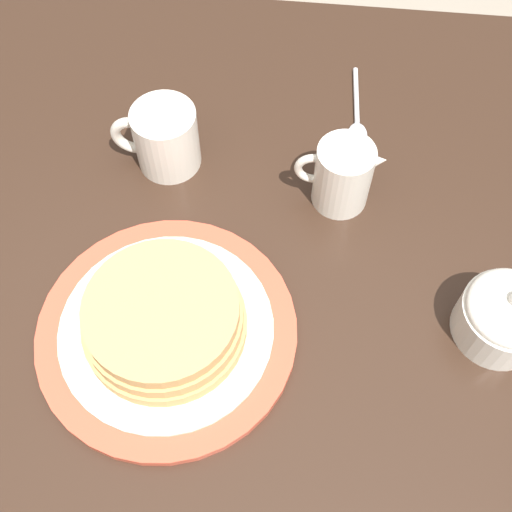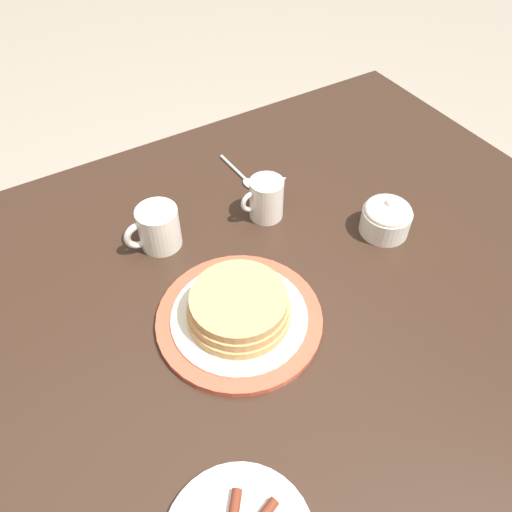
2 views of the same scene
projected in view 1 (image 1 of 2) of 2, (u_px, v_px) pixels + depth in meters
The scene contains 7 objects.
ground_plane at pixel (214, 457), 1.35m from camera, with size 8.00×8.00×0.00m, color gray.
dining_table at pixel (185, 339), 0.81m from camera, with size 1.55×1.07×0.73m.
pancake_plate at pixel (165, 324), 0.69m from camera, with size 0.29×0.29×0.07m.
coffee_mug at pixel (164, 138), 0.79m from camera, with size 0.11×0.08×0.09m.
creamer_pitcher at pixel (343, 175), 0.76m from camera, with size 0.11×0.07×0.10m.
sugar_bowl at pixel (505, 315), 0.68m from camera, with size 0.10×0.10×0.08m.
spoon at pixel (357, 120), 0.86m from camera, with size 0.03×0.14×0.01m.
Camera 1 is at (-0.12, 0.31, 1.38)m, focal length 45.00 mm.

